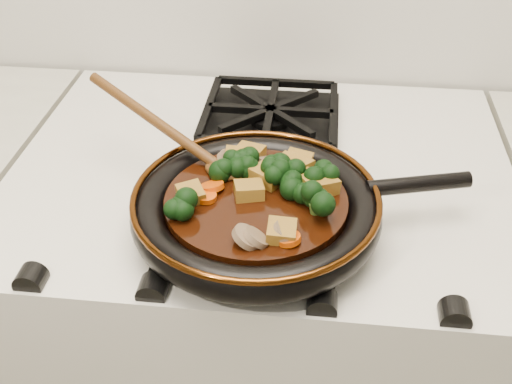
# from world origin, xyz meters

# --- Properties ---
(stove) EXTENTS (0.76, 0.60, 0.90)m
(stove) POSITION_xyz_m (0.00, 1.69, 0.45)
(stove) COLOR silver
(stove) RESTS_ON ground
(burner_grate_front) EXTENTS (0.23, 0.23, 0.03)m
(burner_grate_front) POSITION_xyz_m (0.00, 1.55, 0.91)
(burner_grate_front) COLOR black
(burner_grate_front) RESTS_ON stove
(burner_grate_back) EXTENTS (0.23, 0.23, 0.03)m
(burner_grate_back) POSITION_xyz_m (0.00, 1.83, 0.91)
(burner_grate_back) COLOR black
(burner_grate_back) RESTS_ON stove
(skillet) EXTENTS (0.44, 0.32, 0.05)m
(skillet) POSITION_xyz_m (0.01, 1.53, 0.94)
(skillet) COLOR black
(skillet) RESTS_ON burner_grate_front
(braising_sauce) EXTENTS (0.23, 0.23, 0.02)m
(braising_sauce) POSITION_xyz_m (0.01, 1.53, 0.95)
(braising_sauce) COLOR black
(braising_sauce) RESTS_ON skillet
(tofu_cube_0) EXTENTS (0.04, 0.05, 0.03)m
(tofu_cube_0) POSITION_xyz_m (-0.02, 1.60, 0.97)
(tofu_cube_0) COLOR olive
(tofu_cube_0) RESTS_ON braising_sauce
(tofu_cube_1) EXTENTS (0.06, 0.06, 0.03)m
(tofu_cube_1) POSITION_xyz_m (0.05, 1.59, 0.97)
(tofu_cube_1) COLOR olive
(tofu_cube_1) RESTS_ON braising_sauce
(tofu_cube_2) EXTENTS (0.04, 0.04, 0.02)m
(tofu_cube_2) POSITION_xyz_m (-0.00, 1.54, 0.97)
(tofu_cube_2) COLOR olive
(tofu_cube_2) RESTS_ON braising_sauce
(tofu_cube_3) EXTENTS (0.04, 0.04, 0.02)m
(tofu_cube_3) POSITION_xyz_m (0.06, 1.60, 0.97)
(tofu_cube_3) COLOR olive
(tofu_cube_3) RESTS_ON braising_sauce
(tofu_cube_4) EXTENTS (0.06, 0.06, 0.03)m
(tofu_cube_4) POSITION_xyz_m (0.05, 1.59, 0.97)
(tofu_cube_4) COLOR olive
(tofu_cube_4) RESTS_ON braising_sauce
(tofu_cube_5) EXTENTS (0.04, 0.04, 0.02)m
(tofu_cube_5) POSITION_xyz_m (0.06, 1.61, 0.97)
(tofu_cube_5) COLOR olive
(tofu_cube_5) RESTS_ON braising_sauce
(tofu_cube_6) EXTENTS (0.06, 0.07, 0.03)m
(tofu_cube_6) POSITION_xyz_m (0.08, 1.56, 0.97)
(tofu_cube_6) COLOR olive
(tofu_cube_6) RESTS_ON braising_sauce
(tofu_cube_7) EXTENTS (0.06, 0.06, 0.03)m
(tofu_cube_7) POSITION_xyz_m (0.02, 1.57, 0.97)
(tofu_cube_7) COLOR olive
(tofu_cube_7) RESTS_ON braising_sauce
(tofu_cube_8) EXTENTS (0.04, 0.05, 0.02)m
(tofu_cube_8) POSITION_xyz_m (-0.07, 1.52, 0.97)
(tofu_cube_8) COLOR olive
(tofu_cube_8) RESTS_ON braising_sauce
(tofu_cube_9) EXTENTS (0.05, 0.04, 0.02)m
(tofu_cube_9) POSITION_xyz_m (-0.01, 1.62, 0.97)
(tofu_cube_9) COLOR olive
(tofu_cube_9) RESTS_ON braising_sauce
(tofu_cube_10) EXTENTS (0.03, 0.04, 0.02)m
(tofu_cube_10) POSITION_xyz_m (0.05, 1.46, 0.97)
(tofu_cube_10) COLOR olive
(tofu_cube_10) RESTS_ON braising_sauce
(broccoli_floret_0) EXTENTS (0.08, 0.07, 0.07)m
(broccoli_floret_0) POSITION_xyz_m (-0.07, 1.49, 0.97)
(broccoli_floret_0) COLOR black
(broccoli_floret_0) RESTS_ON braising_sauce
(broccoli_floret_1) EXTENTS (0.08, 0.09, 0.06)m
(broccoli_floret_1) POSITION_xyz_m (0.06, 1.54, 0.97)
(broccoli_floret_1) COLOR black
(broccoli_floret_1) RESTS_ON braising_sauce
(broccoli_floret_2) EXTENTS (0.08, 0.09, 0.05)m
(broccoli_floret_2) POSITION_xyz_m (-0.02, 1.59, 0.97)
(broccoli_floret_2) COLOR black
(broccoli_floret_2) RESTS_ON braising_sauce
(broccoli_floret_3) EXTENTS (0.07, 0.06, 0.06)m
(broccoli_floret_3) POSITION_xyz_m (0.04, 1.57, 0.97)
(broccoli_floret_3) COLOR black
(broccoli_floret_3) RESTS_ON braising_sauce
(broccoli_floret_4) EXTENTS (0.09, 0.09, 0.07)m
(broccoli_floret_4) POSITION_xyz_m (0.08, 1.51, 0.97)
(broccoli_floret_4) COLOR black
(broccoli_floret_4) RESTS_ON braising_sauce
(broccoli_floret_5) EXTENTS (0.08, 0.08, 0.06)m
(broccoli_floret_5) POSITION_xyz_m (0.09, 1.57, 0.97)
(broccoli_floret_5) COLOR black
(broccoli_floret_5) RESTS_ON braising_sauce
(broccoli_floret_6) EXTENTS (0.08, 0.08, 0.06)m
(broccoli_floret_6) POSITION_xyz_m (0.03, 1.58, 0.97)
(broccoli_floret_6) COLOR black
(broccoli_floret_6) RESTS_ON braising_sauce
(broccoli_floret_7) EXTENTS (0.08, 0.07, 0.07)m
(broccoli_floret_7) POSITION_xyz_m (0.04, 1.57, 0.97)
(broccoli_floret_7) COLOR black
(broccoli_floret_7) RESTS_ON braising_sauce
(broccoli_floret_8) EXTENTS (0.08, 0.08, 0.05)m
(broccoli_floret_8) POSITION_xyz_m (-0.03, 1.58, 0.97)
(broccoli_floret_8) COLOR black
(broccoli_floret_8) RESTS_ON braising_sauce
(carrot_coin_0) EXTENTS (0.03, 0.03, 0.02)m
(carrot_coin_0) POSITION_xyz_m (0.09, 1.54, 0.96)
(carrot_coin_0) COLOR #C94305
(carrot_coin_0) RESTS_ON braising_sauce
(carrot_coin_1) EXTENTS (0.03, 0.03, 0.02)m
(carrot_coin_1) POSITION_xyz_m (0.06, 1.61, 0.96)
(carrot_coin_1) COLOR #C94305
(carrot_coin_1) RESTS_ON braising_sauce
(carrot_coin_2) EXTENTS (0.03, 0.03, 0.01)m
(carrot_coin_2) POSITION_xyz_m (-0.05, 1.52, 0.96)
(carrot_coin_2) COLOR #C94305
(carrot_coin_2) RESTS_ON braising_sauce
(carrot_coin_3) EXTENTS (0.03, 0.03, 0.01)m
(carrot_coin_3) POSITION_xyz_m (0.06, 1.45, 0.96)
(carrot_coin_3) COLOR #C94305
(carrot_coin_3) RESTS_ON braising_sauce
(carrot_coin_4) EXTENTS (0.03, 0.03, 0.02)m
(carrot_coin_4) POSITION_xyz_m (-0.05, 1.55, 0.96)
(carrot_coin_4) COLOR #C94305
(carrot_coin_4) RESTS_ON braising_sauce
(mushroom_slice_0) EXTENTS (0.04, 0.04, 0.03)m
(mushroom_slice_0) POSITION_xyz_m (0.05, 1.46, 0.97)
(mushroom_slice_0) COLOR brown
(mushroom_slice_0) RESTS_ON braising_sauce
(mushroom_slice_1) EXTENTS (0.04, 0.04, 0.03)m
(mushroom_slice_1) POSITION_xyz_m (0.02, 1.45, 0.97)
(mushroom_slice_1) COLOR brown
(mushroom_slice_1) RESTS_ON braising_sauce
(mushroom_slice_2) EXTENTS (0.05, 0.05, 0.02)m
(mushroom_slice_2) POSITION_xyz_m (0.00, 1.62, 0.97)
(mushroom_slice_2) COLOR brown
(mushroom_slice_2) RESTS_ON braising_sauce
(mushroom_slice_3) EXTENTS (0.03, 0.04, 0.03)m
(mushroom_slice_3) POSITION_xyz_m (-0.04, 1.60, 0.97)
(mushroom_slice_3) COLOR brown
(mushroom_slice_3) RESTS_ON braising_sauce
(mushroom_slice_4) EXTENTS (0.04, 0.04, 0.03)m
(mushroom_slice_4) POSITION_xyz_m (0.01, 1.45, 0.97)
(mushroom_slice_4) COLOR brown
(mushroom_slice_4) RESTS_ON braising_sauce
(wooden_spoon) EXTENTS (0.15, 0.11, 0.26)m
(wooden_spoon) POSITION_xyz_m (-0.10, 1.62, 0.98)
(wooden_spoon) COLOR #4E2D10
(wooden_spoon) RESTS_ON braising_sauce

